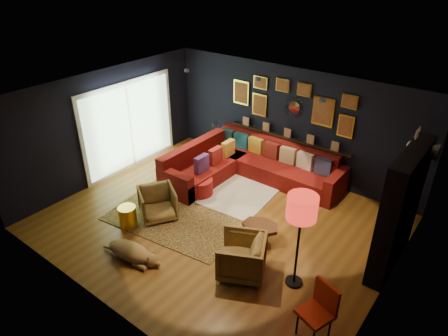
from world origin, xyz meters
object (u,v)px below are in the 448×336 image
Objects in this scene: pouf at (201,187)px; armchair_left at (158,202)px; floor_lamp at (302,211)px; sectional at (245,166)px; coffee_table at (260,228)px; orange_chair at (320,307)px; dog at (129,248)px; armchair_right at (242,255)px; gold_stool at (128,217)px.

armchair_left is (-0.14, -1.18, 0.15)m from pouf.
pouf is 0.32× the size of floor_lamp.
sectional reaches higher than coffee_table.
sectional is 3.72m from floor_lamp.
orange_chair is (1.77, -1.23, 0.21)m from coffee_table.
floor_lamp reaches higher than dog.
sectional is 4.56m from orange_chair.
armchair_right reaches higher than gold_stool.
pouf is 1.21× the size of gold_stool.
dog is (0.75, -0.61, -0.01)m from gold_stool.
sectional is at bearing 82.87° from dog.
orange_chair is (1.57, -0.36, 0.14)m from armchair_right.
orange_chair is (3.73, -1.82, 0.32)m from pouf.
dog is at bearing -88.94° from armchair_right.
armchair_left is at bearing -164.19° from coffee_table.
armchair_left is 1.31m from dog.
armchair_right is (2.30, -0.28, 0.03)m from armchair_left.
orange_chair is 1.36m from floor_lamp.
floor_lamp is 1.37× the size of dog.
orange_chair is at bearing -0.72° from gold_stool.
dog is (-2.63, -1.25, -1.23)m from floor_lamp.
coffee_table is 2.05m from pouf.
sectional is at bearing 74.34° from pouf.
armchair_right is (0.20, -0.88, 0.07)m from coffee_table.
armchair_right reaches higher than pouf.
sectional reaches higher than armchair_left.
coffee_table is 0.65× the size of dog.
dog is (-1.79, -0.92, -0.18)m from armchair_right.
orange_chair is 0.72× the size of dog.
armchair_right is 1.38m from floor_lamp.
sectional is at bearing 156.69° from orange_chair.
coffee_table is at bearing -48.34° from sectional.
dog is (0.50, -1.20, -0.15)m from armchair_left.
orange_chair reaches higher than pouf.
armchair_right is at bearing 6.83° from gold_stool.
armchair_left is at bearing -179.11° from floor_lamp.
armchair_left is (-0.48, -2.41, 0.04)m from sectional.
pouf is 4.17m from orange_chair.
armchair_right is at bearing -56.02° from sectional.
floor_lamp reaches higher than sectional.
armchair_left is 0.65m from gold_stool.
orange_chair is at bearing -42.98° from floor_lamp.
pouf is at bearing 77.65° from gold_stool.
orange_chair is (3.87, -0.64, 0.17)m from armchair_left.
orange_chair reaches higher than armchair_right.
coffee_table is 0.48× the size of floor_lamp.
coffee_table is at bearing 40.92° from dog.
sectional reaches higher than pouf.
pouf is 0.60× the size of orange_chair.
orange_chair reaches higher than sectional.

